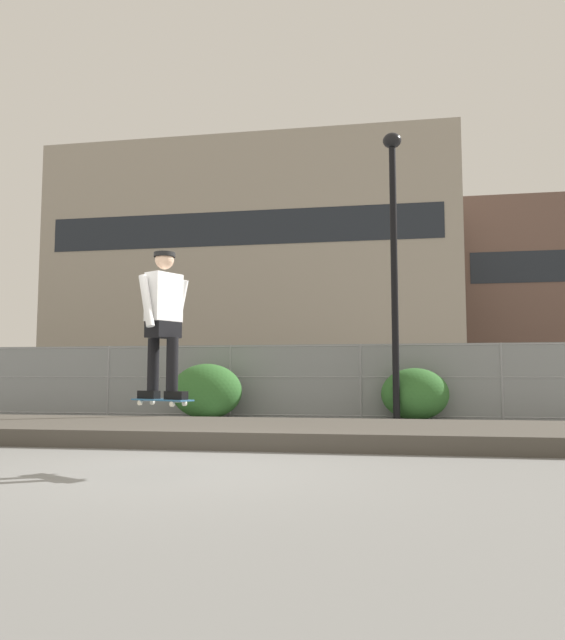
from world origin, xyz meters
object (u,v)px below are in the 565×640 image
(skater, at_px, (164,315))
(shrub_center, at_px, (415,394))
(parked_car_near, at_px, (205,383))
(shrub_left, at_px, (207,391))
(street_lamp, at_px, (394,240))
(skateboard, at_px, (162,400))

(skater, relative_size, shrub_center, 1.03)
(skater, bearing_deg, parked_car_near, 104.57)
(shrub_center, bearing_deg, shrub_left, -175.25)
(street_lamp, distance_m, parked_car_near, 7.34)
(skateboard, bearing_deg, shrub_center, 70.31)
(street_lamp, height_order, shrub_left, street_lamp)
(skater, xyz_separation_m, shrub_center, (3.08, 8.61, -1.10))
(street_lamp, height_order, shrub_center, street_lamp)
(shrub_center, bearing_deg, skateboard, -109.69)
(street_lamp, bearing_deg, parked_car_near, 149.11)
(skateboard, xyz_separation_m, skater, (0.00, -0.00, 0.94))
(street_lamp, bearing_deg, skater, -108.28)
(parked_car_near, relative_size, shrub_left, 2.59)
(parked_car_near, height_order, shrub_center, parked_car_near)
(skateboard, relative_size, shrub_center, 0.50)
(skater, height_order, street_lamp, street_lamp)
(skater, distance_m, parked_car_near, 11.72)
(parked_car_near, bearing_deg, skater, -75.43)
(skater, distance_m, shrub_center, 9.21)
(skateboard, height_order, parked_car_near, parked_car_near)
(skater, xyz_separation_m, street_lamp, (2.63, 7.98, 2.53))
(skateboard, distance_m, street_lamp, 9.09)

